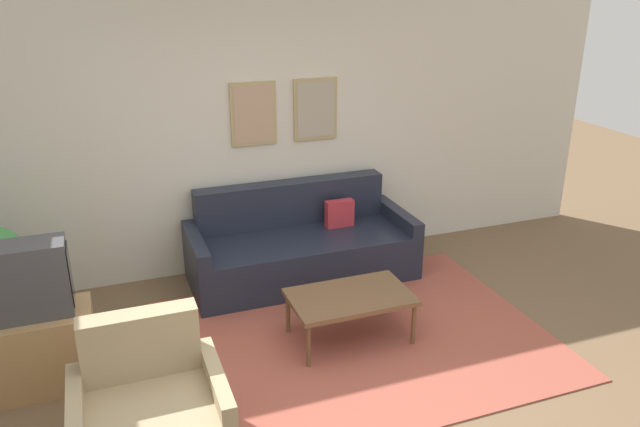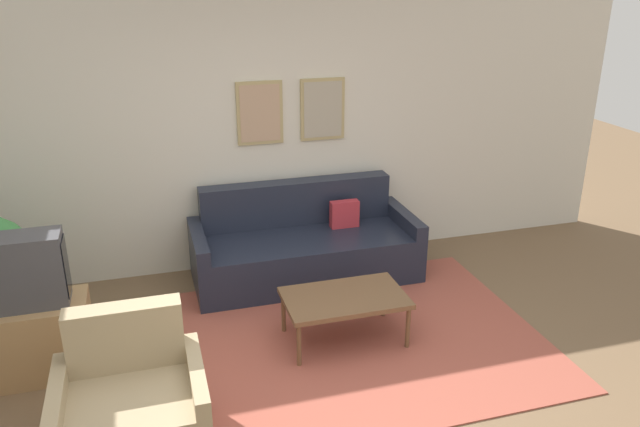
{
  "view_description": "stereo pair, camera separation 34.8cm",
  "coord_description": "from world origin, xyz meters",
  "px_view_note": "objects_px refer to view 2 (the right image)",
  "views": [
    {
      "loc": [
        -1.25,
        -3.12,
        2.79
      ],
      "look_at": [
        0.49,
        1.58,
        0.85
      ],
      "focal_mm": 35.0,
      "sensor_mm": 36.0,
      "label": 1
    },
    {
      "loc": [
        -0.92,
        -3.23,
        2.79
      ],
      "look_at": [
        0.49,
        1.58,
        0.85
      ],
      "focal_mm": 35.0,
      "sensor_mm": 36.0,
      "label": 2
    }
  ],
  "objects_px": {
    "tv": "(23,271)",
    "armchair": "(132,409)",
    "couch": "(304,247)",
    "coffee_table": "(345,300)"
  },
  "relations": [
    {
      "from": "coffee_table",
      "to": "armchair",
      "type": "height_order",
      "value": "armchair"
    },
    {
      "from": "tv",
      "to": "couch",
      "type": "bearing_deg",
      "value": 23.48
    },
    {
      "from": "couch",
      "to": "tv",
      "type": "distance_m",
      "value": 2.57
    },
    {
      "from": "coffee_table",
      "to": "couch",
      "type": "bearing_deg",
      "value": 90.22
    },
    {
      "from": "couch",
      "to": "armchair",
      "type": "bearing_deg",
      "value": -129.02
    },
    {
      "from": "coffee_table",
      "to": "armchair",
      "type": "relative_size",
      "value": 1.08
    },
    {
      "from": "couch",
      "to": "armchair",
      "type": "height_order",
      "value": "couch"
    },
    {
      "from": "coffee_table",
      "to": "armchair",
      "type": "distance_m",
      "value": 1.83
    },
    {
      "from": "tv",
      "to": "armchair",
      "type": "distance_m",
      "value": 1.34
    },
    {
      "from": "tv",
      "to": "armchair",
      "type": "xyz_separation_m",
      "value": [
        0.66,
        -1.02,
        -0.55
      ]
    }
  ]
}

